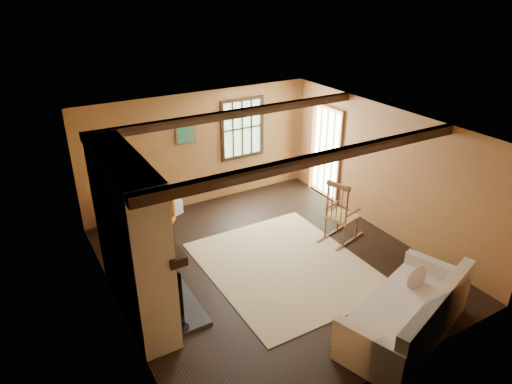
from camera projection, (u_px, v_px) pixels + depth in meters
ground at (268, 263)px, 7.81m from camera, size 5.50×5.50×0.00m
room_envelope at (273, 168)px, 7.41m from camera, size 5.02×5.52×2.44m
fireplace at (133, 243)px, 6.33m from camera, size 1.02×2.30×2.40m
rug at (285, 266)px, 7.75m from camera, size 2.50×3.00×0.01m
rocking_chair at (341, 215)px, 8.31m from camera, size 0.96×0.68×1.20m
sofa at (409, 316)px, 6.14m from camera, size 2.34×1.57×0.87m
firewood_pile at (114, 224)px, 8.81m from camera, size 0.63×0.12×0.23m
laundry_basket at (168, 208)px, 9.35m from camera, size 0.61×0.54×0.30m
basket_pillow at (167, 197)px, 9.24m from camera, size 0.43×0.38×0.19m
armchair at (146, 215)px, 8.56m from camera, size 1.21×1.20×0.79m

